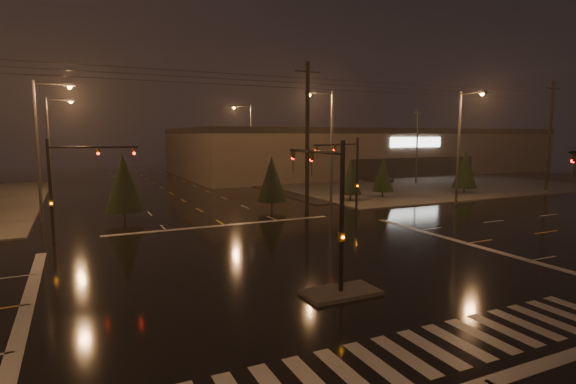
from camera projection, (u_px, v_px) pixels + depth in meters
name	position (u px, v px, depth m)	size (l,w,h in m)	color
ground	(295.00, 267.00, 21.16)	(140.00, 140.00, 0.00)	black
sidewalk_ne	(395.00, 181.00, 60.80)	(36.00, 36.00, 0.12)	#47453F
median_island	(341.00, 292.00, 17.57)	(3.00, 1.60, 0.15)	#47453F
crosswalk	(432.00, 348.00, 13.10)	(15.00, 2.60, 0.01)	beige
stop_bar_near	(489.00, 382.00, 11.30)	(16.00, 0.50, 0.01)	beige
stop_bar_far	(225.00, 225.00, 31.02)	(16.00, 0.50, 0.01)	beige
parking_lot	(434.00, 181.00, 61.14)	(50.00, 24.00, 0.08)	black
retail_building	(359.00, 149.00, 76.78)	(60.20, 28.30, 7.20)	brown
signal_mast_median	(330.00, 197.00, 17.94)	(0.25, 4.59, 6.00)	black
signal_mast_ne	(349.00, 167.00, 33.81)	(4.84, 1.86, 6.00)	black
signal_mast_nw	(69.00, 177.00, 25.73)	(4.84, 1.86, 6.00)	black
streetlight_1	(42.00, 141.00, 31.80)	(2.77, 0.32, 10.00)	#38383A
streetlight_2	(52.00, 139.00, 46.14)	(2.77, 0.32, 10.00)	#38383A
streetlight_3	(329.00, 140.00, 39.53)	(2.77, 0.32, 10.00)	#38383A
streetlight_4	(249.00, 138.00, 57.45)	(2.77, 0.32, 10.00)	#38383A
streetlight_6	(462.00, 140.00, 39.82)	(0.32, 2.77, 10.00)	#38383A
utility_pole_1	(307.00, 136.00, 36.34)	(2.20, 0.32, 12.00)	black
utility_pole_2	(550.00, 136.00, 49.11)	(2.20, 0.32, 12.00)	black
conifer_0	(351.00, 177.00, 42.01)	(2.05, 2.05, 3.90)	black
conifer_1	(383.00, 175.00, 44.10)	(2.09, 2.09, 3.97)	black
conifer_2	(465.00, 169.00, 47.05)	(2.50, 2.50, 4.60)	black
conifer_3	(123.00, 183.00, 32.30)	(2.68, 2.68, 4.89)	black
conifer_4	(272.00, 179.00, 37.31)	(2.42, 2.42, 4.49)	black
car_parked	(379.00, 178.00, 58.40)	(1.55, 3.85, 1.31)	black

